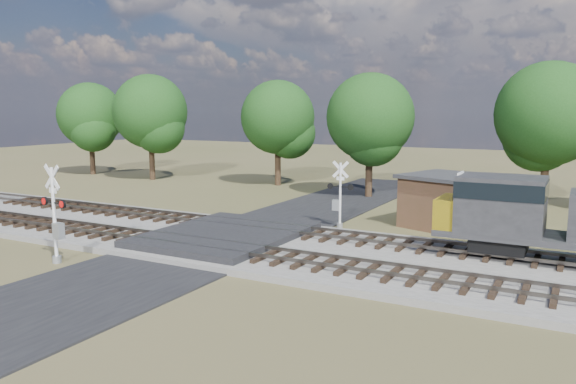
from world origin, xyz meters
The scene contains 10 objects.
ground centered at (0.00, 0.00, 0.00)m, with size 160.00×160.00×0.00m, color #484927.
ballast_bed centered at (10.00, 0.50, 0.15)m, with size 140.00×10.00×0.30m, color gray.
road centered at (0.00, 0.00, 0.04)m, with size 7.00×60.00×0.08m, color black.
crossing_panel centered at (0.00, 0.50, 0.32)m, with size 7.00×9.00×0.62m, color #262628.
track_near centered at (3.12, -2.00, 0.41)m, with size 140.00×2.60×0.33m.
track_far centered at (3.12, 3.00, 0.41)m, with size 140.00×2.60×0.33m.
crossing_signal_near centered at (-4.47, -6.53, 1.90)m, with size 1.84×0.44×4.57m.
crossing_signal_far centered at (3.82, 6.81, 1.68)m, with size 1.62×0.35×4.03m.
equipment_shed centered at (9.49, 10.03, 1.61)m, with size 5.96×5.96×3.19m.
treeline centered at (4.80, 20.06, 6.43)m, with size 81.19×9.83×10.66m.
Camera 1 is at (16.70, -23.61, 7.01)m, focal length 35.00 mm.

